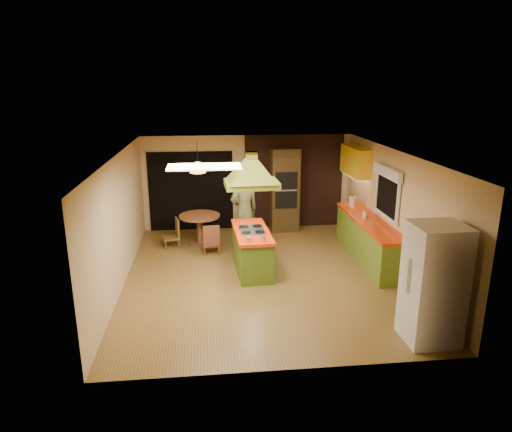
{
  "coord_description": "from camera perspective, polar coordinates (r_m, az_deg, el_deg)",
  "views": [
    {
      "loc": [
        -1.05,
        -8.6,
        3.8
      ],
      "look_at": [
        -0.08,
        0.4,
        1.15
      ],
      "focal_mm": 32.0,
      "sensor_mm": 36.0,
      "label": 1
    }
  ],
  "objects": [
    {
      "name": "chair_left",
      "position": [
        11.13,
        -10.62,
        -2.08
      ],
      "size": [
        0.45,
        0.45,
        0.69
      ],
      "primitive_type": null,
      "rotation": [
        0.0,
        0.0,
        -1.34
      ],
      "color": "brown",
      "rests_on": "ground"
    },
    {
      "name": "dining_table",
      "position": [
        11.13,
        -7.04,
        -0.96
      ],
      "size": [
        0.98,
        0.98,
        0.74
      ],
      "rotation": [
        0.0,
        0.0,
        0.13
      ],
      "color": "brown",
      "rests_on": "ground"
    },
    {
      "name": "window_right",
      "position": [
        9.96,
        16.13,
        3.91
      ],
      "size": [
        0.12,
        1.35,
        1.06
      ],
      "color": "black",
      "rests_on": "room_walls"
    },
    {
      "name": "right_counter",
      "position": [
        10.4,
        13.9,
        -2.91
      ],
      "size": [
        0.62,
        3.05,
        0.92
      ],
      "color": "olive",
      "rests_on": "ground"
    },
    {
      "name": "canister_small",
      "position": [
        10.39,
        13.48,
        0.2
      ],
      "size": [
        0.14,
        0.14,
        0.15
      ],
      "primitive_type": "cylinder",
      "rotation": [
        0.0,
        0.0,
        0.3
      ],
      "color": "#F1EAC2",
      "rests_on": "right_counter"
    },
    {
      "name": "refrigerator",
      "position": [
        7.34,
        21.3,
        -7.92
      ],
      "size": [
        0.77,
        0.73,
        1.85
      ],
      "primitive_type": "cube",
      "rotation": [
        0.0,
        0.0,
        0.01
      ],
      "color": "silver",
      "rests_on": "ground"
    },
    {
      "name": "upper_cabinets",
      "position": [
        11.54,
        12.3,
        6.72
      ],
      "size": [
        0.34,
        1.4,
        0.7
      ],
      "primitive_type": "cube",
      "color": "yellow",
      "rests_on": "room_walls"
    },
    {
      "name": "canister_medium",
      "position": [
        11.18,
        12.04,
        1.52
      ],
      "size": [
        0.17,
        0.17,
        0.19
      ],
      "primitive_type": "cylinder",
      "rotation": [
        0.0,
        0.0,
        0.31
      ],
      "color": "#FBE8CA",
      "rests_on": "right_counter"
    },
    {
      "name": "fluor_panel",
      "position": [
        7.52,
        -6.48,
        6.14
      ],
      "size": [
        1.2,
        0.6,
        0.03
      ],
      "primitive_type": "cube",
      "color": "white",
      "rests_on": "ceiling_plane"
    },
    {
      "name": "canister_large",
      "position": [
        11.23,
        11.95,
        1.72
      ],
      "size": [
        0.18,
        0.18,
        0.24
      ],
      "primitive_type": "cylinder",
      "rotation": [
        0.0,
        0.0,
        0.09
      ],
      "color": "beige",
      "rests_on": "right_counter"
    },
    {
      "name": "brick_panel",
      "position": [
        12.32,
        4.76,
        4.31
      ],
      "size": [
        2.64,
        0.03,
        2.5
      ],
      "primitive_type": "cube",
      "color": "#381E14",
      "rests_on": "ground"
    },
    {
      "name": "ground",
      "position": [
        9.46,
        0.74,
        -7.36
      ],
      "size": [
        6.5,
        6.5,
        0.0
      ],
      "primitive_type": "plane",
      "color": "olive",
      "rests_on": "ground"
    },
    {
      "name": "chair_near",
      "position": [
        10.56,
        -5.69,
        -2.79
      ],
      "size": [
        0.43,
        0.43,
        0.72
      ],
      "primitive_type": null,
      "rotation": [
        0.0,
        0.0,
        3.26
      ],
      "color": "brown",
      "rests_on": "ground"
    },
    {
      "name": "pendant_lamp",
      "position": [
        10.81,
        -7.3,
        6.06
      ],
      "size": [
        0.4,
        0.4,
        0.25
      ],
      "primitive_type": "cone",
      "rotation": [
        0.0,
        0.0,
        0.05
      ],
      "color": "#FF9E3F",
      "rests_on": "ceiling_plane"
    },
    {
      "name": "range_hood",
      "position": [
        9.08,
        -0.56,
        6.48
      ],
      "size": [
        1.09,
        0.8,
        0.8
      ],
      "rotation": [
        0.0,
        0.0,
        0.04
      ],
      "color": "olive",
      "rests_on": "ceiling_plane"
    },
    {
      "name": "man",
      "position": [
        10.55,
        -1.46,
        0.66
      ],
      "size": [
        0.82,
        0.68,
        1.91
      ],
      "primitive_type": "imported",
      "rotation": [
        0.0,
        0.0,
        3.52
      ],
      "color": "#4E4F2A",
      "rests_on": "ground"
    },
    {
      "name": "ceiling_plane",
      "position": [
        8.76,
        0.8,
        7.78
      ],
      "size": [
        6.5,
        6.5,
        0.0
      ],
      "primitive_type": "plane",
      "rotation": [
        3.14,
        0.0,
        0.0
      ],
      "color": "silver",
      "rests_on": "room_walls"
    },
    {
      "name": "nook_opening",
      "position": [
        12.16,
        -8.12,
        3.08
      ],
      "size": [
        2.2,
        0.03,
        2.1
      ],
      "primitive_type": "cube",
      "color": "black",
      "rests_on": "ground"
    },
    {
      "name": "room_walls",
      "position": [
        9.03,
        0.77,
        -0.08
      ],
      "size": [
        5.5,
        6.5,
        6.5
      ],
      "color": "beige",
      "rests_on": "ground"
    },
    {
      "name": "wall_oven",
      "position": [
        12.03,
        3.56,
        3.3
      ],
      "size": [
        0.74,
        0.61,
        2.19
      ],
      "rotation": [
        0.0,
        0.0,
        0.02
      ],
      "color": "#4B3618",
      "rests_on": "ground"
    },
    {
      "name": "kitchen_island",
      "position": [
        9.55,
        -0.53,
        -4.26
      ],
      "size": [
        0.77,
        1.77,
        0.89
      ],
      "rotation": [
        0.0,
        0.0,
        0.04
      ],
      "color": "#52711C",
      "rests_on": "ground"
    }
  ]
}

